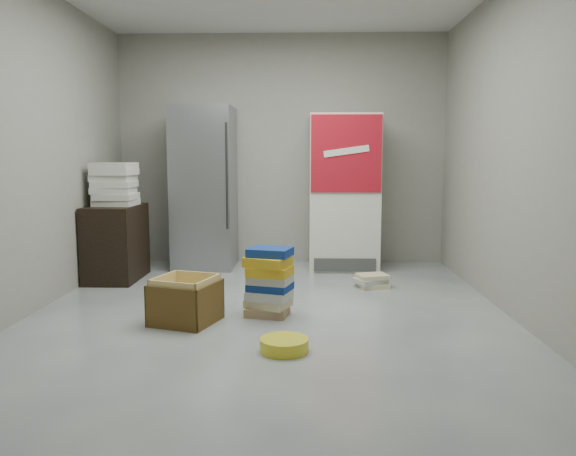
# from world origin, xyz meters

# --- Properties ---
(ground) EXTENTS (5.00, 5.00, 0.00)m
(ground) POSITION_xyz_m (0.00, 0.00, 0.00)
(ground) COLOR #B6B6B2
(ground) RESTS_ON ground
(room_shell) EXTENTS (4.04, 5.04, 2.82)m
(room_shell) POSITION_xyz_m (0.00, 0.00, 1.80)
(room_shell) COLOR gray
(room_shell) RESTS_ON ground
(steel_fridge) EXTENTS (0.70, 0.72, 1.90)m
(steel_fridge) POSITION_xyz_m (-0.90, 2.13, 0.95)
(steel_fridge) COLOR gray
(steel_fridge) RESTS_ON ground
(coke_cooler) EXTENTS (0.80, 0.73, 1.80)m
(coke_cooler) POSITION_xyz_m (0.75, 2.12, 0.90)
(coke_cooler) COLOR silver
(coke_cooler) RESTS_ON ground
(wood_shelf) EXTENTS (0.50, 0.80, 0.80)m
(wood_shelf) POSITION_xyz_m (-1.73, 1.40, 0.40)
(wood_shelf) COLOR black
(wood_shelf) RESTS_ON ground
(supply_box_stack) EXTENTS (0.44, 0.43, 0.45)m
(supply_box_stack) POSITION_xyz_m (-1.72, 1.40, 1.03)
(supply_box_stack) COLOR silver
(supply_box_stack) RESTS_ON wood_shelf
(phonebook_stack_main) EXTENTS (0.43, 0.41, 0.57)m
(phonebook_stack_main) POSITION_xyz_m (0.00, 0.06, 0.28)
(phonebook_stack_main) COLOR #997A56
(phonebook_stack_main) RESTS_ON ground
(phonebook_stack_side) EXTENTS (0.38, 0.34, 0.13)m
(phonebook_stack_side) POSITION_xyz_m (0.98, 1.11, 0.07)
(phonebook_stack_side) COLOR beige
(phonebook_stack_side) RESTS_ON ground
(cardboard_box) EXTENTS (0.58, 0.58, 0.37)m
(cardboard_box) POSITION_xyz_m (-0.65, -0.16, 0.15)
(cardboard_box) COLOR yellow
(cardboard_box) RESTS_ON ground
(bucket_lid) EXTENTS (0.36, 0.36, 0.09)m
(bucket_lid) POSITION_xyz_m (0.16, -0.81, 0.04)
(bucket_lid) COLOR yellow
(bucket_lid) RESTS_ON ground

